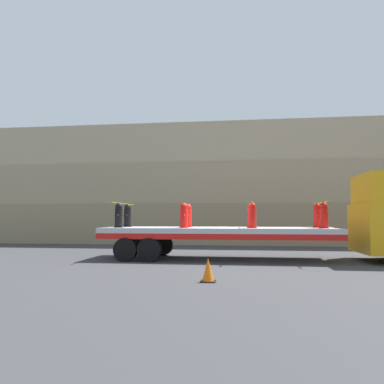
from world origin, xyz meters
TOP-DOWN VIEW (x-y plane):
  - ground_plane at (0.00, 0.00)m, footprint 120.00×120.00m
  - rock_cliff at (0.00, 8.24)m, footprint 60.00×3.30m
  - flatbed_trailer at (-0.46, 0.00)m, footprint 8.54×2.58m
  - fire_hydrant_black_near_0 at (-3.67, -0.55)m, footprint 0.35×0.56m
  - fire_hydrant_black_far_0 at (-3.67, 0.55)m, footprint 0.35×0.56m
  - fire_hydrant_red_near_1 at (-1.22, -0.55)m, footprint 0.35×0.56m
  - fire_hydrant_red_far_1 at (-1.22, 0.55)m, footprint 0.35×0.56m
  - fire_hydrant_red_near_2 at (1.22, -0.55)m, footprint 0.35×0.56m
  - fire_hydrant_red_far_2 at (1.22, 0.55)m, footprint 0.35×0.56m
  - fire_hydrant_red_near_3 at (3.67, -0.55)m, footprint 0.35×0.56m
  - fire_hydrant_red_far_3 at (3.67, 0.55)m, footprint 0.35×0.56m
  - cargo_strap_rear at (-3.67, 0.00)m, footprint 0.05×2.68m
  - cargo_strap_middle at (1.22, 0.00)m, footprint 0.05×2.68m
  - cargo_strap_front at (3.67, 0.00)m, footprint 0.05×2.68m
  - traffic_cone at (0.03, -4.86)m, footprint 0.36×0.36m

SIDE VIEW (x-z plane):
  - ground_plane at x=0.00m, z-range 0.00..0.00m
  - traffic_cone at x=0.03m, z-range -0.01..0.56m
  - flatbed_trailer at x=-0.46m, z-range 0.37..1.54m
  - fire_hydrant_black_near_0 at x=-3.67m, z-range 1.16..2.06m
  - fire_hydrant_black_far_0 at x=-3.67m, z-range 1.16..2.06m
  - fire_hydrant_red_near_1 at x=-1.22m, z-range 1.16..2.06m
  - fire_hydrant_red_far_1 at x=-1.22m, z-range 1.16..2.06m
  - fire_hydrant_red_near_2 at x=1.22m, z-range 1.16..2.06m
  - fire_hydrant_red_far_2 at x=1.22m, z-range 1.16..2.06m
  - fire_hydrant_red_near_3 at x=3.67m, z-range 1.16..2.06m
  - fire_hydrant_red_far_3 at x=3.67m, z-range 1.16..2.06m
  - cargo_strap_rear at x=-3.67m, z-range 2.07..2.08m
  - cargo_strap_middle at x=1.22m, z-range 2.07..2.08m
  - cargo_strap_front at x=3.67m, z-range 2.07..2.08m
  - rock_cliff at x=0.00m, z-range 0.00..7.00m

